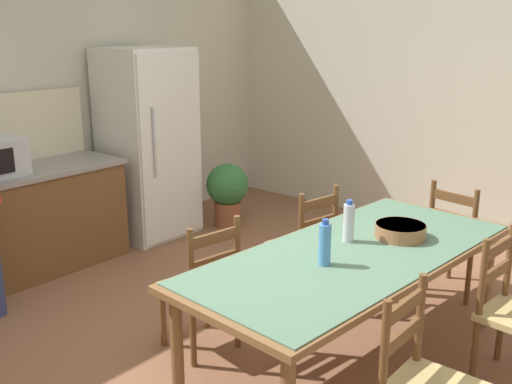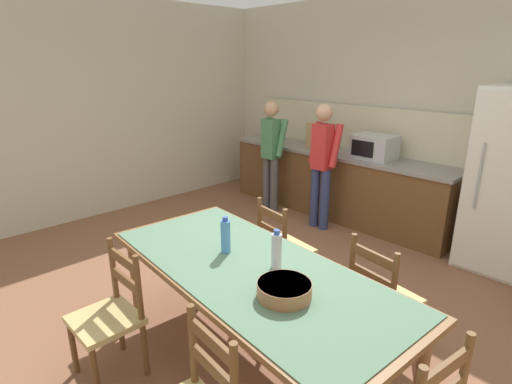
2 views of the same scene
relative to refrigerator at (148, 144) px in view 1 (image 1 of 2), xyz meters
The scene contains 11 objects.
ground_plane 2.67m from the refrigerator, 119.19° to the right, with size 8.32×8.32×0.00m, color brown.
wall_right 3.04m from the refrigerator, 47.06° to the right, with size 0.12×5.20×2.90m, color beige.
refrigerator is the anchor object (origin of this frame).
dining_table 2.94m from the refrigerator, 105.86° to the right, with size 2.35×1.16×0.75m.
bottle_near_centre 3.01m from the refrigerator, 111.21° to the right, with size 0.07×0.07×0.27m.
bottle_off_centre 2.79m from the refrigerator, 104.08° to the right, with size 0.07×0.07×0.27m.
serving_bowl 2.96m from the refrigerator, 97.94° to the right, with size 0.32×0.32×0.09m.
chair_side_far_left 2.41m from the refrigerator, 122.27° to the right, with size 0.47×0.46×0.91m.
chair_side_far_right 2.14m from the refrigerator, 96.49° to the right, with size 0.48×0.46×0.91m.
chair_head_end 3.03m from the refrigerator, 77.82° to the right, with size 0.46×0.48×0.91m.
potted_plant 0.96m from the refrigerator, 32.66° to the right, with size 0.44×0.44×0.67m.
Camera 1 is at (-2.52, -2.34, 2.07)m, focal length 42.00 mm.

